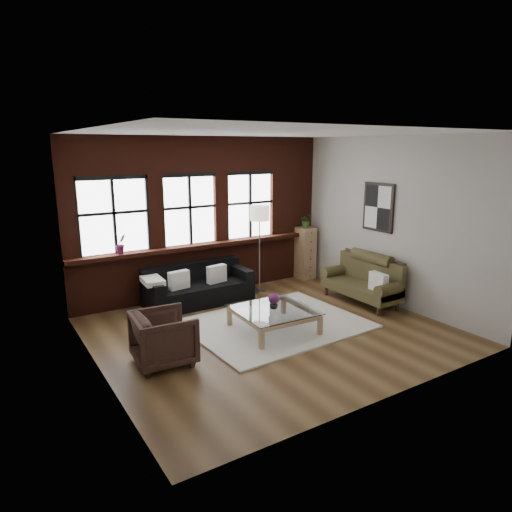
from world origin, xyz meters
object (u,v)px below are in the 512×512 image
vase (274,305)px  drawer_chest (305,253)px  floor_lamp (259,246)px  dark_sofa (199,285)px  armchair (164,338)px  coffee_table (273,320)px  vintage_settee (361,281)px

vase → drawer_chest: bearing=42.8°
drawer_chest → floor_lamp: (-1.45, -0.30, 0.39)m
dark_sofa → armchair: (-1.51, -2.06, -0.00)m
dark_sofa → armchair: dark_sofa is taller
vase → floor_lamp: floor_lamp is taller
drawer_chest → coffee_table: bearing=-137.2°
armchair → coffee_table: bearing=-82.0°
floor_lamp → vase: bearing=-116.4°
armchair → drawer_chest: size_ratio=0.69×
dark_sofa → coffee_table: dark_sofa is taller
vintage_settee → coffee_table: vintage_settee is taller
vase → drawer_chest: size_ratio=0.12×
coffee_table → floor_lamp: (0.97, 1.94, 0.80)m
dark_sofa → floor_lamp: (1.41, -0.00, 0.61)m
dark_sofa → coffee_table: 2.00m
floor_lamp → vintage_settee: bearing=-51.9°
dark_sofa → coffee_table: size_ratio=1.72×
vintage_settee → floor_lamp: floor_lamp is taller
drawer_chest → dark_sofa: bearing=-174.2°
armchair → dark_sofa: bearing=-31.5°
armchair → coffee_table: armchair is taller
vintage_settee → vase: bearing=-172.8°
dark_sofa → floor_lamp: bearing=-0.2°
vintage_settee → coffee_table: 2.30m
dark_sofa → coffee_table: (0.44, -1.95, -0.18)m
vintage_settee → vase: vintage_settee is taller
armchair → floor_lamp: bearing=-50.1°
vase → floor_lamp: (0.97, 1.94, 0.52)m
vase → floor_lamp: bearing=63.6°
armchair → floor_lamp: (2.91, 2.06, 0.61)m
vintage_settee → vase: (-2.26, -0.29, 0.02)m
vase → vintage_settee: bearing=7.2°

